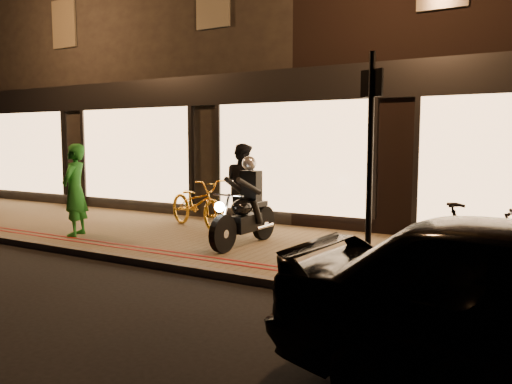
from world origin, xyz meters
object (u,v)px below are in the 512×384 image
Objects in this scene: motorcycle at (246,211)px; bicycle_gold at (197,203)px; sign_post at (370,155)px; person_green at (75,190)px.

motorcycle is 2.06m from bicycle_gold.
bicycle_gold is (-4.37, 2.13, -1.15)m from sign_post.
person_green is (-5.93, 0.27, -0.78)m from sign_post.
sign_post reaches higher than bicycle_gold.
person_green is at bearing 162.67° from bicycle_gold.
sign_post is 5.00m from bicycle_gold.
person_green is (-1.56, -1.86, 0.37)m from bicycle_gold.
sign_post is 5.99m from person_green.
motorcycle is 1.08× the size of person_green.
motorcycle is 0.96× the size of bicycle_gold.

